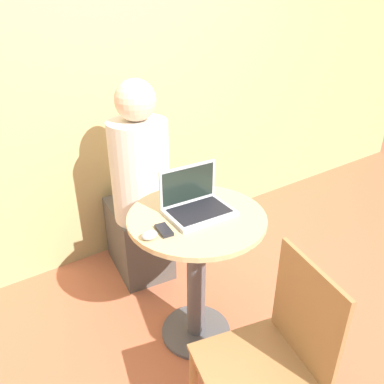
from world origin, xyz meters
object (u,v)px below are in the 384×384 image
cell_phone (164,230)px  person_seated (139,200)px  laptop (196,204)px  chair_empty (272,361)px

cell_phone → person_seated: bearing=72.4°
laptop → chair_empty: size_ratio=0.37×
laptop → cell_phone: size_ratio=2.97×
cell_phone → chair_empty: size_ratio=0.12×
chair_empty → person_seated: (0.10, 1.25, 0.11)m
laptop → cell_phone: 0.23m
person_seated → laptop: bearing=-90.0°
chair_empty → person_seated: bearing=85.6°
cell_phone → chair_empty: 0.67m
laptop → cell_phone: laptop is taller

